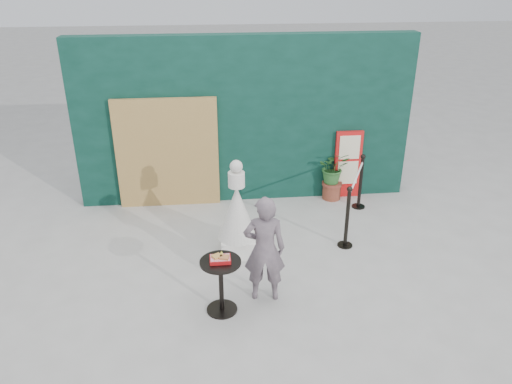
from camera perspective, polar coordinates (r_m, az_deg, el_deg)
ground at (r=6.89m, az=1.04°, el=-11.85°), size 60.00×60.00×0.00m
back_wall at (r=9.02m, az=-1.27°, el=8.16°), size 6.00×0.30×3.00m
bamboo_fence at (r=8.99m, az=-10.09°, el=4.33°), size 1.80×0.08×2.00m
woman at (r=6.47m, az=0.97°, el=-6.55°), size 0.58×0.41×1.49m
menu_board at (r=9.46m, az=10.44°, el=3.10°), size 0.50×0.07×1.30m
statue at (r=7.49m, az=-2.17°, el=-2.83°), size 0.60×0.60×1.54m
cafe_table at (r=6.38m, az=-4.03°, el=-9.78°), size 0.52×0.52×0.75m
food_basket at (r=6.22m, az=-4.09°, el=-7.59°), size 0.26×0.19×0.11m
planter at (r=9.36m, az=8.79°, el=2.33°), size 0.56×0.49×0.95m
stanchion_barrier at (r=8.49m, az=11.17°, el=-0.78°), size 0.84×1.54×1.03m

